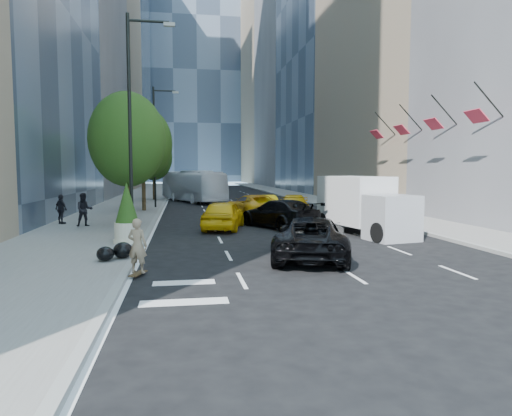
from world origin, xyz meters
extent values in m
plane|color=black|center=(0.00, 0.00, 0.00)|extent=(160.00, 160.00, 0.00)
cube|color=slate|center=(-9.00, 30.00, 0.07)|extent=(6.00, 120.00, 0.15)
cube|color=slate|center=(10.00, 30.00, 0.07)|extent=(4.00, 120.00, 0.15)
cube|color=#5A595E|center=(-22.00, 42.00, 22.50)|extent=(20.00, 24.00, 45.00)
cube|color=#313C4C|center=(-22.00, 92.00, 30.00)|extent=(20.00, 28.00, 60.00)
cube|color=#5A595E|center=(22.00, 74.00, 32.50)|extent=(20.00, 24.00, 65.00)
cube|color=gray|center=(22.00, 98.00, 25.00)|extent=(20.00, 24.00, 50.00)
cube|color=#313C4C|center=(0.00, 120.00, 45.00)|extent=(40.00, 20.00, 90.00)
cylinder|color=black|center=(-6.50, 4.00, 5.15)|extent=(0.16, 0.16, 10.00)
cylinder|color=black|center=(-5.60, 4.00, 9.85)|extent=(1.80, 0.12, 0.12)
cube|color=#99998C|center=(-4.70, 4.00, 9.75)|extent=(0.50, 0.22, 0.15)
cylinder|color=black|center=(-6.50, 22.00, 5.15)|extent=(0.16, 0.16, 10.00)
cylinder|color=black|center=(-5.60, 22.00, 9.85)|extent=(1.80, 0.12, 0.12)
cube|color=#99998C|center=(-4.70, 22.00, 9.75)|extent=(0.50, 0.22, 0.15)
cylinder|color=#302112|center=(-7.20, 9.00, 1.72)|extent=(0.30, 0.30, 3.15)
ellipsoid|color=#1D3D10|center=(-7.20, 9.00, 4.98)|extent=(4.20, 4.20, 5.25)
cylinder|color=#302112|center=(-7.20, 19.00, 1.84)|extent=(0.30, 0.30, 3.38)
ellipsoid|color=#1D3D10|center=(-7.20, 19.00, 5.32)|extent=(4.50, 4.50, 5.62)
cylinder|color=#302112|center=(-7.20, 32.00, 1.61)|extent=(0.30, 0.30, 2.93)
ellipsoid|color=#1D3D10|center=(-7.20, 32.00, 4.63)|extent=(3.90, 3.90, 4.88)
cylinder|color=black|center=(-6.40, 40.00, 2.75)|extent=(0.14, 0.14, 5.20)
imported|color=black|center=(-6.40, 40.00, 4.35)|extent=(2.48, 0.53, 1.00)
cylinder|color=black|center=(11.15, 4.00, 6.85)|extent=(1.75, 0.08, 1.75)
cube|color=#BE2B40|center=(10.50, 4.00, 6.00)|extent=(0.64, 1.30, 0.64)
cylinder|color=black|center=(11.15, 8.00, 6.85)|extent=(1.75, 0.08, 1.75)
cube|color=#BE2B40|center=(10.50, 8.00, 6.00)|extent=(0.64, 1.30, 0.64)
cylinder|color=black|center=(11.15, 12.00, 6.85)|extent=(1.75, 0.08, 1.75)
cube|color=#BE2B40|center=(10.50, 12.00, 6.00)|extent=(0.64, 1.30, 0.64)
cylinder|color=black|center=(11.15, 16.00, 6.85)|extent=(1.75, 0.08, 1.75)
cube|color=#BE2B40|center=(10.50, 16.00, 6.00)|extent=(0.64, 1.30, 0.64)
imported|color=#8A7156|center=(-5.60, -3.00, 0.85)|extent=(0.72, 0.60, 1.70)
imported|color=black|center=(0.50, -1.00, 0.78)|extent=(4.09, 6.13, 1.56)
imported|color=black|center=(1.20, 8.00, 0.81)|extent=(4.41, 6.02, 1.62)
imported|color=#DEAA0B|center=(-2.00, 7.81, 0.82)|extent=(3.04, 5.11, 1.63)
imported|color=yellow|center=(1.20, 14.00, 0.78)|extent=(1.84, 4.82, 1.57)
imported|color=orange|center=(0.50, 13.00, 0.82)|extent=(3.86, 6.31, 1.63)
imported|color=gold|center=(3.91, 15.50, 0.75)|extent=(3.17, 5.47, 1.49)
imported|color=white|center=(-3.20, 30.40, 1.61)|extent=(6.61, 11.78, 3.22)
cube|color=#BBBBBB|center=(4.78, 5.65, 1.71)|extent=(3.01, 4.60, 2.49)
cube|color=gray|center=(5.40, 2.57, 1.06)|extent=(2.45, 2.23, 2.12)
cylinder|color=black|center=(4.53, 2.02, 0.46)|extent=(0.50, 0.97, 0.92)
cylinder|color=black|center=(6.43, 2.41, 0.46)|extent=(0.50, 0.97, 0.92)
cylinder|color=black|center=(3.54, 6.90, 0.46)|extent=(0.50, 0.97, 0.92)
cylinder|color=black|center=(5.44, 7.29, 0.46)|extent=(0.50, 0.97, 0.92)
imported|color=black|center=(-9.63, 9.18, 1.08)|extent=(1.06, 0.93, 1.86)
imported|color=black|center=(-11.20, 10.59, 1.01)|extent=(1.02, 0.99, 1.72)
cylinder|color=beige|center=(-6.60, 3.00, 0.59)|extent=(1.10, 1.10, 0.88)
cone|color=#1D3D10|center=(-6.60, 3.00, 1.90)|extent=(0.99, 0.99, 1.75)
ellipsoid|color=black|center=(-6.33, -0.69, 0.44)|extent=(0.68, 0.75, 0.58)
ellipsoid|color=black|center=(-6.87, -1.12, 0.40)|extent=(0.60, 0.66, 0.51)
camera|label=1|loc=(-4.20, -17.25, 3.29)|focal=32.00mm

